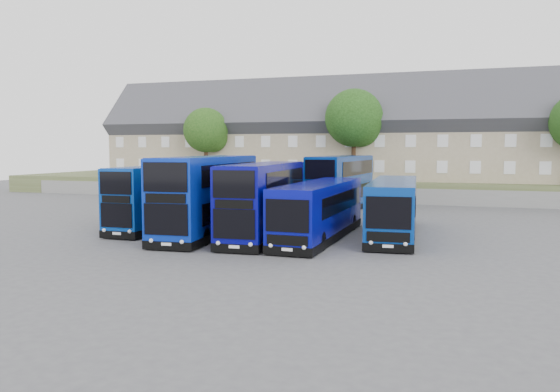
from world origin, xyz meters
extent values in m
plane|color=#4D4D52|center=(0.00, 0.00, 0.00)|extent=(120.00, 120.00, 0.00)
cube|color=slate|center=(0.00, 24.00, 0.75)|extent=(70.00, 0.40, 1.50)
cube|color=#4C5630|center=(0.00, 34.00, 1.00)|extent=(80.00, 20.00, 2.00)
cube|color=tan|center=(-24.00, 30.00, 5.00)|extent=(6.00, 8.00, 6.00)
cube|color=#36363B|center=(-24.00, 30.00, 8.00)|extent=(6.00, 10.40, 10.40)
cube|color=brown|center=(-22.50, 30.00, 11.84)|extent=(0.60, 0.90, 1.40)
cube|color=tan|center=(-18.00, 30.00, 5.00)|extent=(6.00, 8.00, 6.00)
cube|color=#36363B|center=(-18.00, 30.00, 8.00)|extent=(6.00, 10.40, 10.40)
cube|color=brown|center=(-16.50, 30.00, 11.84)|extent=(0.60, 0.90, 1.40)
cube|color=tan|center=(-12.00, 30.00, 5.00)|extent=(6.00, 8.00, 6.00)
cube|color=#36363B|center=(-12.00, 30.00, 8.00)|extent=(6.00, 10.40, 10.40)
cube|color=brown|center=(-10.50, 30.00, 11.84)|extent=(0.60, 0.90, 1.40)
cube|color=tan|center=(-6.00, 30.00, 5.00)|extent=(6.00, 8.00, 6.00)
cube|color=#36363B|center=(-6.00, 30.00, 8.00)|extent=(6.00, 10.40, 10.40)
cube|color=brown|center=(-4.50, 30.00, 11.84)|extent=(0.60, 0.90, 1.40)
cube|color=tan|center=(0.00, 30.00, 5.00)|extent=(6.00, 8.00, 6.00)
cube|color=#36363B|center=(0.00, 30.00, 8.00)|extent=(6.00, 10.40, 10.40)
cube|color=brown|center=(1.50, 30.00, 11.84)|extent=(0.60, 0.90, 1.40)
cube|color=tan|center=(6.00, 30.00, 5.00)|extent=(6.00, 8.00, 6.00)
cube|color=#36363B|center=(6.00, 30.00, 8.00)|extent=(6.00, 10.40, 10.40)
cube|color=brown|center=(7.50, 30.00, 11.84)|extent=(0.60, 0.90, 1.40)
cube|color=tan|center=(12.00, 30.00, 5.00)|extent=(6.00, 8.00, 6.00)
cube|color=#36363B|center=(12.00, 30.00, 8.00)|extent=(6.00, 10.40, 10.40)
cube|color=brown|center=(13.50, 30.00, 11.84)|extent=(0.60, 0.90, 1.40)
cube|color=tan|center=(18.00, 30.00, 5.00)|extent=(6.00, 8.00, 6.00)
cube|color=#36363B|center=(18.00, 30.00, 8.00)|extent=(6.00, 10.40, 10.40)
cube|color=brown|center=(19.50, 30.00, 11.84)|extent=(0.60, 0.90, 1.40)
cube|color=#08399C|center=(-6.71, 3.08, 2.22)|extent=(2.55, 10.29, 3.75)
cube|color=black|center=(-6.71, 3.08, 0.30)|extent=(2.59, 10.33, 0.45)
cube|color=black|center=(-6.60, -2.07, 1.44)|extent=(2.03, 0.10, 1.40)
cube|color=black|center=(-6.60, -2.07, 3.31)|extent=(2.03, 0.10, 1.30)
cylinder|color=black|center=(-7.66, 0.14, 0.50)|extent=(0.32, 1.01, 1.00)
cube|color=#0928A7|center=(-2.56, 1.64, 2.55)|extent=(3.63, 12.04, 4.40)
cube|color=black|center=(-2.56, 1.64, 0.30)|extent=(3.67, 12.09, 0.45)
cube|color=black|center=(-2.09, -4.31, 1.67)|extent=(2.39, 0.25, 1.62)
cube|color=black|center=(-2.09, -4.31, 3.83)|extent=(2.39, 0.25, 1.51)
cylinder|color=black|center=(-3.46, -2.18, 0.50)|extent=(0.38, 1.02, 1.00)
cube|color=#06067B|center=(1.12, 1.55, 2.35)|extent=(3.23, 11.04, 4.01)
cube|color=black|center=(1.12, 1.55, 0.30)|extent=(3.27, 11.09, 0.45)
cube|color=black|center=(1.50, -3.92, 1.54)|extent=(2.18, 0.21, 1.49)
cube|color=black|center=(1.50, -3.92, 3.52)|extent=(2.18, 0.21, 1.39)
cylinder|color=black|center=(0.26, -1.77, 0.50)|extent=(0.37, 1.02, 1.00)
cube|color=navy|center=(-3.48, 16.98, 2.15)|extent=(3.19, 10.05, 3.60)
cube|color=black|center=(-3.48, 16.98, 0.30)|extent=(3.23, 10.10, 0.45)
cube|color=black|center=(-3.00, 12.04, 1.39)|extent=(1.94, 0.25, 1.35)
cube|color=black|center=(-3.00, 12.04, 3.19)|extent=(1.94, 0.25, 1.26)
cylinder|color=black|center=(-4.18, 14.16, 0.50)|extent=(0.39, 1.02, 1.00)
cube|color=navy|center=(2.71, 16.33, 2.48)|extent=(3.51, 11.69, 4.26)
cube|color=black|center=(2.71, 16.33, 0.30)|extent=(3.55, 11.73, 0.45)
cube|color=black|center=(2.25, 10.56, 1.62)|extent=(2.32, 0.24, 1.57)
cube|color=black|center=(2.25, 10.56, 3.72)|extent=(2.32, 0.24, 1.47)
cylinder|color=black|center=(1.27, 12.87, 0.50)|extent=(0.38, 1.02, 1.00)
cube|color=#080B96|center=(4.35, 2.20, 1.82)|extent=(2.75, 12.01, 2.94)
cube|color=black|center=(4.35, 2.20, 0.30)|extent=(2.79, 12.05, 0.45)
cube|color=black|center=(4.23, -3.81, 2.04)|extent=(2.19, 0.11, 1.60)
cylinder|color=black|center=(3.18, -1.55, 0.50)|extent=(0.32, 1.01, 1.00)
cube|color=navy|center=(8.33, 4.72, 1.85)|extent=(3.37, 12.33, 3.00)
cube|color=black|center=(8.33, 4.72, 0.30)|extent=(3.41, 12.37, 0.45)
cube|color=black|center=(8.76, -1.39, 2.08)|extent=(2.24, 0.21, 1.62)
cylinder|color=black|center=(7.49, 0.76, 0.50)|extent=(0.37, 1.02, 1.00)
cylinder|color=#382314|center=(-14.00, 25.00, 3.88)|extent=(0.44, 0.44, 3.75)
sphere|color=#183F11|center=(-14.00, 25.00, 7.25)|extent=(4.80, 4.80, 4.80)
sphere|color=#183F11|center=(-13.40, 25.40, 6.50)|extent=(3.30, 3.30, 3.30)
cylinder|color=#382314|center=(2.00, 25.50, 4.25)|extent=(0.44, 0.44, 4.50)
sphere|color=#17320D|center=(2.00, 25.50, 8.30)|extent=(5.76, 5.76, 5.76)
sphere|color=#17320D|center=(2.60, 25.90, 7.40)|extent=(3.96, 3.96, 3.96)
camera|label=1|loc=(12.01, -28.65, 5.28)|focal=35.00mm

